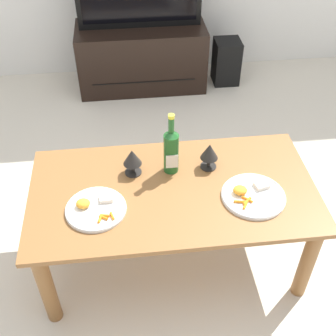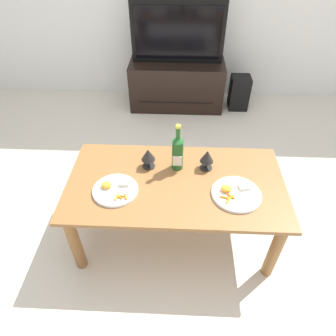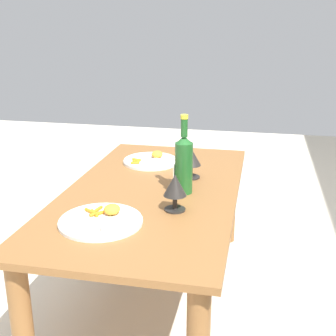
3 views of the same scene
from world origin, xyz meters
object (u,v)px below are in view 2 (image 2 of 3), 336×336
object	(u,v)px
wine_bottle	(178,152)
goblet_left	(148,155)
dining_table	(175,191)
tv_screen	(178,33)
goblet_right	(207,157)
tv_stand	(177,84)
dinner_plate_right	(236,193)
floor_speaker	(239,93)
dinner_plate_left	(115,189)

from	to	relation	value
wine_bottle	goblet_left	xyz separation A→B (m)	(-0.18, 0.00, -0.04)
dining_table	tv_screen	size ratio (longest dim) A/B	1.42
dining_table	goblet_right	world-z (taller)	goblet_right
tv_stand	goblet_left	xyz separation A→B (m)	(-0.15, -1.67, 0.34)
dining_table	tv_stand	xyz separation A→B (m)	(-0.03, 1.80, -0.17)
goblet_right	dinner_plate_right	distance (m)	0.29
floor_speaker	goblet_right	xyz separation A→B (m)	(-0.48, -1.64, 0.41)
goblet_left	dinner_plate_left	world-z (taller)	goblet_left
floor_speaker	tv_screen	bearing A→B (deg)	177.30
tv_stand	dinner_plate_right	xyz separation A→B (m)	(0.38, -1.90, 0.27)
tv_screen	dining_table	bearing A→B (deg)	-89.00
goblet_left	dinner_plate_right	world-z (taller)	goblet_left
dinner_plate_left	floor_speaker	bearing A→B (deg)	61.29
dinner_plate_right	wine_bottle	bearing A→B (deg)	146.82
tv_screen	goblet_left	distance (m)	1.69
dinner_plate_left	dinner_plate_right	bearing A→B (deg)	0.03
wine_bottle	dinner_plate_left	xyz separation A→B (m)	(-0.36, -0.22, -0.12)
wine_bottle	dining_table	bearing A→B (deg)	-92.62
floor_speaker	wine_bottle	xyz separation A→B (m)	(-0.66, -1.64, 0.45)
goblet_right	dinner_plate_left	size ratio (longest dim) A/B	0.52
tv_stand	tv_screen	xyz separation A→B (m)	(0.00, -0.00, 0.55)
dining_table	tv_stand	distance (m)	1.81
goblet_left	goblet_right	xyz separation A→B (m)	(0.37, 0.00, 0.00)
tv_stand	tv_screen	distance (m)	0.55
wine_bottle	tv_screen	bearing A→B (deg)	91.28
wine_bottle	dinner_plate_right	distance (m)	0.43
tv_screen	dinner_plate_left	size ratio (longest dim) A/B	3.49
goblet_left	dinner_plate_right	bearing A→B (deg)	-23.16
tv_stand	floor_speaker	xyz separation A→B (m)	(0.70, -0.03, -0.07)
dining_table	dinner_plate_right	distance (m)	0.37
wine_bottle	dinner_plate_right	world-z (taller)	wine_bottle
floor_speaker	goblet_left	bearing A→B (deg)	-117.30
tv_screen	floor_speaker	distance (m)	0.93
dining_table	tv_stand	bearing A→B (deg)	91.00
tv_screen	goblet_right	size ratio (longest dim) A/B	6.75
dinner_plate_left	dinner_plate_right	distance (m)	0.70
wine_bottle	dinner_plate_left	distance (m)	0.44
floor_speaker	dinner_plate_right	world-z (taller)	dinner_plate_right
dinner_plate_right	tv_screen	bearing A→B (deg)	101.37
tv_screen	goblet_left	world-z (taller)	tv_screen
tv_screen	dinner_plate_left	bearing A→B (deg)	-99.67
tv_screen	goblet_right	xyz separation A→B (m)	(0.22, -1.67, -0.21)
dining_table	floor_speaker	xyz separation A→B (m)	(0.67, 1.77, -0.24)
floor_speaker	goblet_left	world-z (taller)	goblet_left
tv_screen	dinner_plate_left	xyz separation A→B (m)	(-0.32, -1.89, -0.29)
dining_table	dinner_plate_right	size ratio (longest dim) A/B	4.57
tv_stand	dinner_plate_left	distance (m)	1.94
tv_screen	tv_stand	bearing A→B (deg)	90.00
tv_stand	dinner_plate_left	bearing A→B (deg)	-99.66
tv_screen	goblet_right	world-z (taller)	tv_screen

